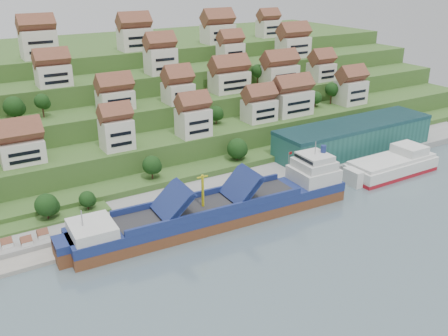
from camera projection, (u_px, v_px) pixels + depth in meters
ground at (258, 210)px, 135.84m from camera, size 300.00×300.00×0.00m
quay at (283, 173)px, 156.92m from camera, size 180.00×14.00×2.20m
pebble_beach at (26, 247)px, 117.23m from camera, size 45.00×20.00×1.00m
hillside at (120, 94)px, 213.75m from camera, size 260.00×128.00×31.00m
hillside_village at (169, 79)px, 176.56m from camera, size 156.49×63.69×29.81m
hillside_trees at (173, 114)px, 163.50m from camera, size 143.34×62.12×30.46m
warehouse at (354, 136)px, 171.60m from camera, size 60.00×15.00×10.00m
flagpole at (289, 162)px, 149.87m from camera, size 1.28×0.16×8.00m
beach_huts at (17, 245)px, 114.68m from camera, size 14.40×3.70×2.20m
cargo_ship at (224, 209)px, 129.29m from camera, size 76.01×15.11×16.73m
second_ship at (393, 166)px, 158.72m from camera, size 31.09×11.57×9.01m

